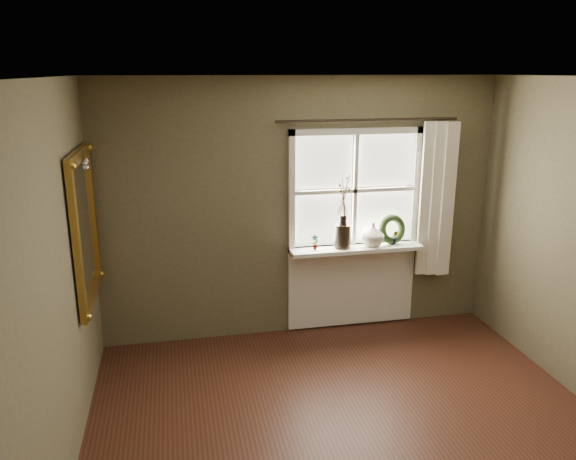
% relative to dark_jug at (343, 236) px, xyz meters
% --- Properties ---
extents(ceiling, '(4.50, 4.50, 0.00)m').
position_rel_dark_jug_xyz_m(ceiling, '(-0.40, -2.12, 1.56)').
color(ceiling, silver).
rests_on(ceiling, ground).
extents(wall_back, '(4.00, 0.10, 2.60)m').
position_rel_dark_jug_xyz_m(wall_back, '(-0.40, 0.18, 0.26)').
color(wall_back, brown).
rests_on(wall_back, ground).
extents(wall_left, '(0.10, 4.50, 2.60)m').
position_rel_dark_jug_xyz_m(wall_left, '(-2.45, -2.12, 0.26)').
color(wall_left, brown).
rests_on(wall_left, ground).
extents(window_frame, '(1.36, 0.06, 1.24)m').
position_rel_dark_jug_xyz_m(window_frame, '(0.15, 0.11, 0.44)').
color(window_frame, white).
rests_on(window_frame, wall_back).
extents(window_sill, '(1.36, 0.26, 0.04)m').
position_rel_dark_jug_xyz_m(window_sill, '(0.15, 0.00, -0.14)').
color(window_sill, white).
rests_on(window_sill, wall_back).
extents(window_apron, '(1.36, 0.04, 0.88)m').
position_rel_dark_jug_xyz_m(window_apron, '(0.15, 0.11, -0.58)').
color(window_apron, white).
rests_on(window_apron, ground).
extents(dark_jug, '(0.18, 0.18, 0.24)m').
position_rel_dark_jug_xyz_m(dark_jug, '(0.00, 0.00, 0.00)').
color(dark_jug, black).
rests_on(dark_jug, window_sill).
extents(cream_vase, '(0.28, 0.28, 0.24)m').
position_rel_dark_jug_xyz_m(cream_vase, '(0.32, 0.00, 0.00)').
color(cream_vase, silver).
rests_on(cream_vase, window_sill).
extents(wreath, '(0.33, 0.21, 0.32)m').
position_rel_dark_jug_xyz_m(wreath, '(0.54, 0.04, -0.00)').
color(wreath, '#273F1C').
rests_on(wreath, window_sill).
extents(potted_plant_left, '(0.09, 0.06, 0.15)m').
position_rel_dark_jug_xyz_m(potted_plant_left, '(-0.29, 0.00, -0.04)').
color(potted_plant_left, '#273F1C').
rests_on(potted_plant_left, window_sill).
extents(potted_plant_right, '(0.10, 0.08, 0.15)m').
position_rel_dark_jug_xyz_m(potted_plant_right, '(0.55, 0.00, -0.04)').
color(potted_plant_right, '#273F1C').
rests_on(potted_plant_right, window_sill).
extents(curtain, '(0.36, 0.12, 1.59)m').
position_rel_dark_jug_xyz_m(curtain, '(0.99, 0.01, 0.32)').
color(curtain, white).
rests_on(curtain, wall_back).
extents(curtain_rod, '(1.84, 0.03, 0.03)m').
position_rel_dark_jug_xyz_m(curtain_rod, '(0.25, 0.05, 1.14)').
color(curtain_rod, black).
rests_on(curtain_rod, wall_back).
extents(gilt_mirror, '(0.10, 1.06, 1.27)m').
position_rel_dark_jug_xyz_m(gilt_mirror, '(-2.37, -0.49, 0.37)').
color(gilt_mirror, white).
rests_on(gilt_mirror, wall_left).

